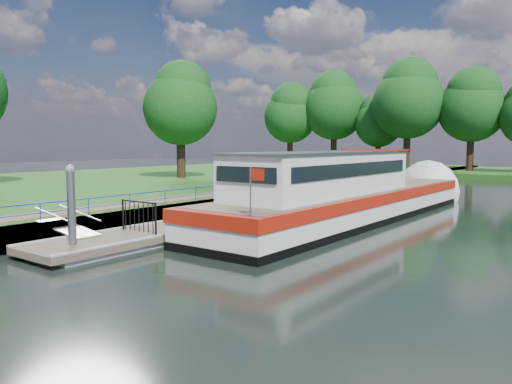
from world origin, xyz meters
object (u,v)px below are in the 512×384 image
Objects in this scene: car_c at (304,165)px; car_d at (370,164)px; pontoon at (298,208)px; car_b at (317,164)px; barge at (355,196)px; car_a at (356,166)px.

car_d is (4.64, 6.12, 0.01)m from car_c.
pontoon is 7.45× the size of car_b.
pontoon is 29.37m from car_d.
pontoon is at bearing 169.45° from barge.
car_d is (-12.17, 28.73, 0.30)m from barge.
car_b is 1.07× the size of car_c.
barge is at bearing 125.74° from car_c.
barge reaches higher than car_b.
car_b is at bearing -155.71° from car_a.
car_a is (-11.67, 24.26, 0.30)m from barge.
car_b is (-12.36, 23.25, 1.31)m from pontoon.
car_a reaches higher than car_c.
barge is at bearing -46.26° from car_d.
car_d is at bearing -51.56° from car_b.
car_a reaches higher than car_d.
barge is 28.19m from car_c.
car_b reaches higher than car_c.
car_c is at bearing -142.61° from car_a.
pontoon is 7.58× the size of car_d.
barge reaches higher than car_a.
car_b is at bearing -124.28° from car_c.
car_c is 7.68m from car_d.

